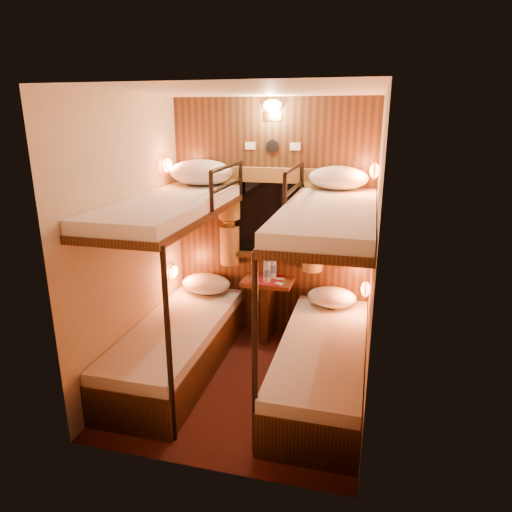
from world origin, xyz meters
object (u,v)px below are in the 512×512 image
(table, at_px, (267,302))
(bottle_left, at_px, (273,267))
(bunk_right, at_px, (323,329))
(bunk_left, at_px, (177,313))
(bottle_right, at_px, (267,272))

(table, distance_m, bottle_left, 0.36)
(bunk_right, relative_size, table, 2.90)
(bunk_left, xyz_separation_m, bottle_left, (0.69, 0.84, 0.21))
(bottle_left, relative_size, bottle_right, 1.07)
(bunk_right, relative_size, bottle_right, 7.52)
(bunk_left, height_order, bottle_left, bunk_left)
(bottle_right, bearing_deg, bottle_left, 75.37)
(bunk_right, xyz_separation_m, bottle_left, (-0.61, 0.84, 0.21))
(bunk_right, distance_m, bottle_right, 0.99)
(table, height_order, bottle_left, bottle_left)
(bottle_left, xyz_separation_m, bottle_right, (-0.03, -0.12, -0.01))
(bunk_left, height_order, bottle_right, bunk_left)
(bottle_right, bearing_deg, table, 96.30)
(bunk_left, bearing_deg, bottle_left, 50.89)
(bunk_right, bearing_deg, bottle_right, 131.62)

